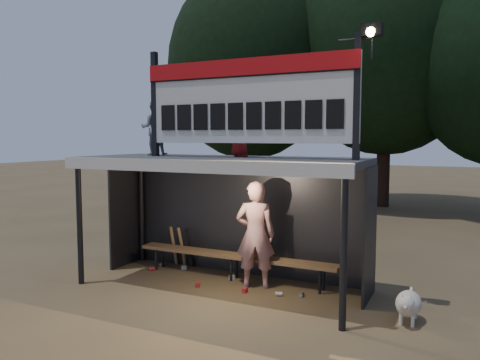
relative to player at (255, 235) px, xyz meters
The scene contains 12 objects.
ground 1.14m from the player, 152.61° to the right, with size 80.00×80.00×0.00m, color brown.
player is the anchor object (origin of this frame).
child_a 2.84m from the player, behind, with size 0.51×0.40×1.05m, color gray.
child_b 1.89m from the player, 159.79° to the left, with size 0.47×0.31×0.96m, color maroon.
dugout_shelter 1.05m from the player, behind, with size 5.10×2.08×2.32m.
scoreboard_assembly 2.39m from the player, 89.48° to the right, with size 4.10×0.27×1.99m.
bench 0.80m from the player, 154.70° to the left, with size 4.00×0.35×0.48m.
tree_left 11.66m from the player, 115.13° to the left, with size 6.46×6.46×9.27m.
tree_mid 12.37m from the player, 87.73° to the left, with size 7.22×7.22×10.36m.
dog 2.77m from the player, 10.93° to the right, with size 0.36×0.81×0.49m.
bats 2.03m from the player, 164.23° to the left, with size 0.47×0.32×0.84m.
litter 1.22m from the player, behind, with size 3.29×0.98×0.08m.
Camera 1 is at (3.84, -7.16, 2.66)m, focal length 35.00 mm.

